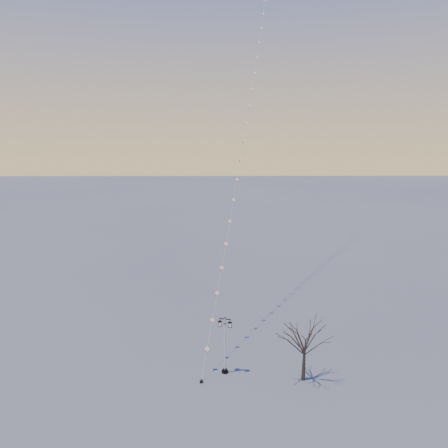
{
  "coord_description": "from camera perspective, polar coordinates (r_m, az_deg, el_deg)",
  "views": [
    {
      "loc": [
        0.01,
        -25.86,
        16.86
      ],
      "look_at": [
        0.28,
        5.98,
        10.04
      ],
      "focal_mm": 33.26,
      "sensor_mm": 36.0,
      "label": 1
    }
  ],
  "objects": [
    {
      "name": "street_lamp",
      "position": [
        30.78,
        0.12,
        -15.92
      ],
      "size": [
        1.08,
        0.55,
        4.34
      ],
      "rotation": [
        0.0,
        0.0,
        -0.24
      ],
      "color": "black",
      "rests_on": "ground"
    },
    {
      "name": "ground",
      "position": [
        30.87,
        -0.45,
        -21.01
      ],
      "size": [
        300.0,
        300.0,
        0.0
      ],
      "primitive_type": "plane",
      "color": "slate",
      "rests_on": "ground"
    },
    {
      "name": "bare_tree",
      "position": [
        30.19,
        11.06,
        -15.37
      ],
      "size": [
        2.65,
        2.65,
        4.39
      ],
      "rotation": [
        0.0,
        0.0,
        -0.25
      ],
      "color": "#33291C",
      "rests_on": "ground"
    },
    {
      "name": "kite_train",
      "position": [
        46.31,
        3.85,
        20.18
      ],
      "size": [
        9.94,
        40.23,
        46.96
      ],
      "rotation": [
        0.0,
        0.0,
        -0.22
      ],
      "color": "black",
      "rests_on": "ground"
    }
  ]
}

